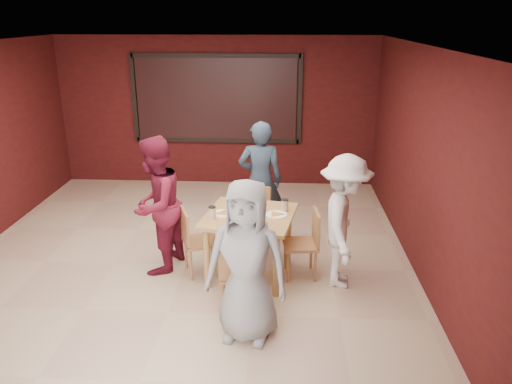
# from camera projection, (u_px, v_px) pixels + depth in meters

# --- Properties ---
(floor) EXTENTS (7.00, 7.00, 0.00)m
(floor) POSITION_uv_depth(u_px,v_px,m) (186.00, 265.00, 6.64)
(floor) COLOR tan
(floor) RESTS_ON ground
(window_blinds) EXTENTS (3.00, 0.02, 1.50)m
(window_blinds) POSITION_uv_depth(u_px,v_px,m) (216.00, 99.00, 9.33)
(window_blinds) COLOR black
(dining_table) EXTENTS (1.22, 1.22, 0.99)m
(dining_table) POSITION_uv_depth(u_px,v_px,m) (249.00, 223.00, 6.16)
(dining_table) COLOR tan
(dining_table) RESTS_ON floor
(chair_front) EXTENTS (0.45, 0.45, 0.86)m
(chair_front) POSITION_uv_depth(u_px,v_px,m) (238.00, 272.00, 5.47)
(chair_front) COLOR #A25F3F
(chair_front) RESTS_ON floor
(chair_back) EXTENTS (0.56, 0.56, 0.90)m
(chair_back) POSITION_uv_depth(u_px,v_px,m) (253.00, 214.00, 6.97)
(chair_back) COLOR #A25F3F
(chair_back) RESTS_ON floor
(chair_left) EXTENTS (0.55, 0.55, 0.88)m
(chair_left) POSITION_uv_depth(u_px,v_px,m) (195.00, 238.00, 6.28)
(chair_left) COLOR #A25F3F
(chair_left) RESTS_ON floor
(chair_right) EXTENTS (0.46, 0.46, 0.87)m
(chair_right) POSITION_uv_depth(u_px,v_px,m) (306.00, 240.00, 6.23)
(chair_right) COLOR #A25F3F
(chair_right) RESTS_ON floor
(diner_front) EXTENTS (0.91, 0.68, 1.70)m
(diner_front) POSITION_uv_depth(u_px,v_px,m) (247.00, 262.00, 4.92)
(diner_front) COLOR gray
(diner_front) RESTS_ON floor
(diner_back) EXTENTS (0.64, 0.42, 1.75)m
(diner_back) POSITION_uv_depth(u_px,v_px,m) (260.00, 180.00, 7.25)
(diner_back) COLOR #2E4051
(diner_back) RESTS_ON floor
(diner_left) EXTENTS (0.86, 0.99, 1.76)m
(diner_left) POSITION_uv_depth(u_px,v_px,m) (156.00, 205.00, 6.28)
(diner_left) COLOR maroon
(diner_left) RESTS_ON floor
(diner_right) EXTENTS (0.72, 1.12, 1.64)m
(diner_right) POSITION_uv_depth(u_px,v_px,m) (344.00, 222.00, 5.94)
(diner_right) COLOR white
(diner_right) RESTS_ON floor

